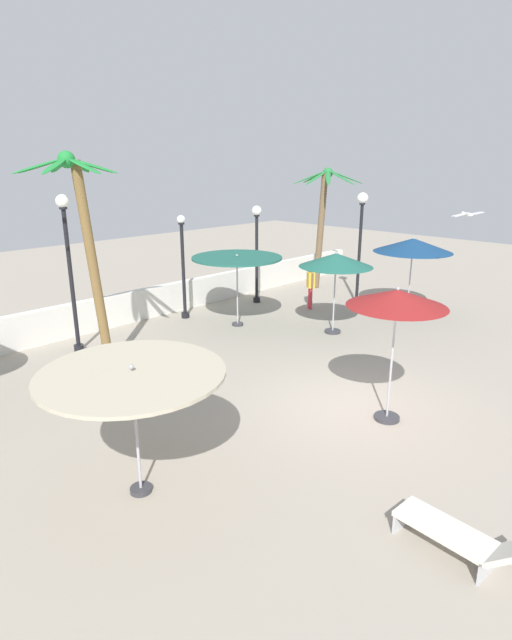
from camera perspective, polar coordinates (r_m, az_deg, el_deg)
The scene contains 16 objects.
ground_plane at distance 11.87m, azimuth 11.70°, elevation -9.84°, with size 56.00×56.00×0.00m, color #9E9384.
boundary_wall at distance 18.16m, azimuth -14.05°, elevation 1.47°, with size 25.20×0.30×1.08m, color silver.
patio_umbrella_0 at distance 10.58m, azimuth 15.73°, elevation 2.17°, with size 2.06×2.06×2.98m.
patio_umbrella_1 at distance 18.98m, azimuth 17.42°, elevation 8.08°, with size 2.80×2.80×2.85m.
patio_umbrella_2 at distance 16.21m, azimuth 9.08°, elevation 6.67°, with size 2.37×2.37×2.69m.
patio_umbrella_3 at distance 8.22m, azimuth -13.92°, elevation -6.26°, with size 2.99×2.99×2.34m.
patio_umbrella_4 at distance 16.81m, azimuth -2.18°, elevation 6.88°, with size 3.02×3.02×2.48m.
palm_tree_0 at distance 13.34m, azimuth -18.87°, elevation 9.11°, with size 2.51×2.51×5.65m.
palm_tree_1 at distance 22.58m, azimuth 7.65°, elevation 12.25°, with size 3.08×3.08×5.19m.
lamp_post_0 at distance 15.20m, azimuth -20.51°, elevation 6.62°, with size 0.37×0.37×4.56m.
lamp_post_1 at distance 17.92m, azimuth -8.29°, elevation 6.24°, with size 0.29×0.29×3.67m.
lamp_post_2 at distance 19.76m, azimuth 0.08°, elevation 8.75°, with size 0.38×0.38×3.82m.
lamp_post_3 at distance 19.97m, azimuth 11.81°, elevation 9.88°, with size 0.42×0.42×4.32m.
lounge_chair_0 at distance 8.14m, azimuth 22.35°, elevation -21.77°, with size 0.67×1.92×0.84m.
guest_0 at distance 19.20m, azimuth 6.23°, elevation 4.18°, with size 0.41×0.46×1.66m.
seagull_0 at distance 15.88m, azimuth 22.91°, elevation 11.01°, with size 1.26×0.46×0.14m.
Camera 1 is at (-9.04, -5.52, 5.36)m, focal length 28.14 mm.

